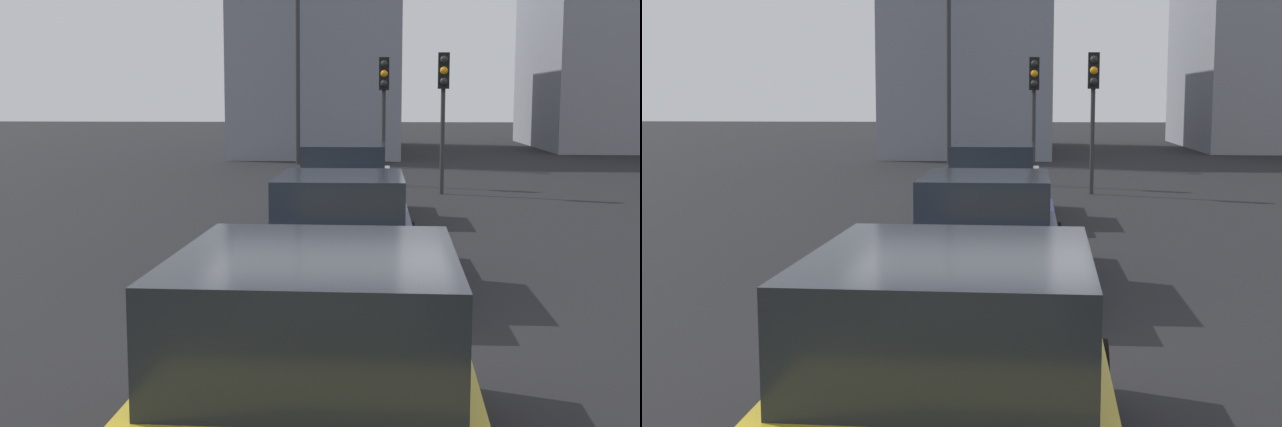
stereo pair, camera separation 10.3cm
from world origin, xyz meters
TOP-DOWN VIEW (x-y plane):
  - ground_plane at (0.00, 0.00)m, footprint 160.00×160.00m
  - car_silver_lead at (8.42, 0.17)m, footprint 4.29×2.10m
  - car_navy_second at (1.91, -0.02)m, footprint 4.71×2.03m
  - car_yellow_third at (-4.26, -0.14)m, footprint 4.60×2.06m
  - traffic_light_near_left at (15.11, -0.67)m, footprint 0.32×0.28m
  - traffic_light_near_right at (12.93, -2.14)m, footprint 0.32×0.28m
  - street_lamp_kerbside at (22.75, 2.43)m, footprint 0.56×0.36m
  - building_facade_center at (31.35, 2.00)m, footprint 14.07×6.85m

SIDE VIEW (x-z plane):
  - ground_plane at x=0.00m, z-range -0.20..0.00m
  - car_navy_second at x=1.91m, z-range -0.02..1.45m
  - car_silver_lead at x=8.42m, z-range -0.02..1.49m
  - car_yellow_third at x=-4.26m, z-range -0.03..1.55m
  - traffic_light_near_left at x=15.11m, z-range 0.79..4.35m
  - traffic_light_near_right at x=12.93m, z-range 0.80..4.37m
  - street_lamp_kerbside at x=22.75m, z-range 0.66..8.25m
  - building_facade_center at x=31.35m, z-range 0.00..9.82m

